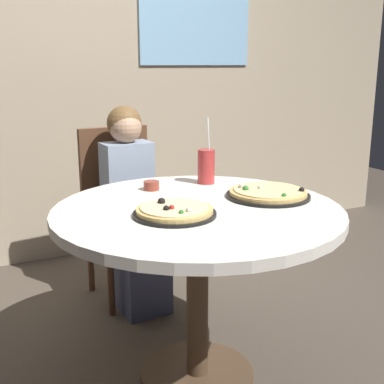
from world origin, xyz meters
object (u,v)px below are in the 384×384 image
dining_table (198,233)px  soda_cup (206,166)px  pizza_cheese (268,193)px  diner_child (134,219)px  pizza_veggie (175,211)px  sauce_bowl (151,186)px  chair_wooden (121,203)px

dining_table → soda_cup: bearing=57.4°
pizza_cheese → soda_cup: bearing=109.0°
dining_table → pizza_cheese: bearing=1.2°
dining_table → diner_child: bearing=89.8°
pizza_veggie → pizza_cheese: 0.47m
soda_cup → sauce_bowl: size_ratio=4.40×
pizza_cheese → sauce_bowl: 0.51m
chair_wooden → pizza_veggie: bearing=-97.0°
chair_wooden → pizza_veggie: (-0.12, -1.00, 0.24)m
chair_wooden → diner_child: bearing=-87.8°
pizza_veggie → pizza_cheese: size_ratio=0.88×
pizza_veggie → chair_wooden: bearing=83.0°
chair_wooden → dining_table: bearing=-89.8°
dining_table → diner_child: diner_child is taller
pizza_cheese → pizza_veggie: bearing=-171.8°
dining_table → chair_wooden: size_ratio=1.20×
dining_table → chair_wooden: chair_wooden is taller
dining_table → pizza_cheese: size_ratio=3.22×
chair_wooden → pizza_veggie: size_ratio=3.06×
diner_child → pizza_cheese: diner_child is taller
dining_table → soda_cup: soda_cup is taller
dining_table → diner_child: size_ratio=1.05×
soda_cup → chair_wooden: bearing=110.4°
chair_wooden → sauce_bowl: (-0.05, -0.61, 0.24)m
pizza_cheese → soda_cup: soda_cup is taller
dining_table → diner_child: 0.78m
diner_child → dining_table: bearing=-90.2°
pizza_veggie → sauce_bowl: pizza_veggie is taller
dining_table → soda_cup: 0.45m
sauce_bowl → dining_table: bearing=-80.2°
diner_child → sauce_bowl: diner_child is taller
diner_child → sauce_bowl: 0.51m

